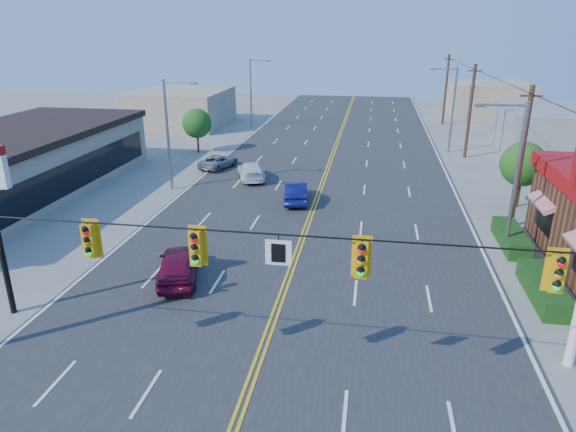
% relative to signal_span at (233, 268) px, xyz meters
% --- Properties ---
extents(ground, '(160.00, 160.00, 0.00)m').
position_rel_signal_span_xyz_m(ground, '(0.12, 0.00, -4.89)').
color(ground, gray).
rests_on(ground, ground).
extents(road, '(20.00, 120.00, 0.06)m').
position_rel_signal_span_xyz_m(road, '(0.12, 20.00, -4.86)').
color(road, '#2D2D30').
rests_on(road, ground).
extents(signal_span, '(24.32, 0.34, 9.00)m').
position_rel_signal_span_xyz_m(signal_span, '(0.00, 0.00, 0.00)').
color(signal_span, '#47301E').
rests_on(signal_span, ground).
extents(streetlight_se, '(2.55, 0.25, 8.00)m').
position_rel_signal_span_xyz_m(streetlight_se, '(10.91, 14.00, -0.37)').
color(streetlight_se, gray).
rests_on(streetlight_se, ground).
extents(streetlight_ne, '(2.55, 0.25, 8.00)m').
position_rel_signal_span_xyz_m(streetlight_ne, '(10.91, 38.00, -0.37)').
color(streetlight_ne, gray).
rests_on(streetlight_ne, ground).
extents(streetlight_sw, '(2.55, 0.25, 8.00)m').
position_rel_signal_span_xyz_m(streetlight_sw, '(-10.67, 22.00, -0.37)').
color(streetlight_sw, gray).
rests_on(streetlight_sw, ground).
extents(streetlight_nw, '(2.55, 0.25, 8.00)m').
position_rel_signal_span_xyz_m(streetlight_nw, '(-10.67, 48.00, -0.37)').
color(streetlight_nw, gray).
rests_on(streetlight_nw, ground).
extents(utility_pole_near, '(0.28, 0.28, 8.40)m').
position_rel_signal_span_xyz_m(utility_pole_near, '(12.32, 18.00, -0.69)').
color(utility_pole_near, '#47301E').
rests_on(utility_pole_near, ground).
extents(utility_pole_mid, '(0.28, 0.28, 8.40)m').
position_rel_signal_span_xyz_m(utility_pole_mid, '(12.32, 36.00, -0.69)').
color(utility_pole_mid, '#47301E').
rests_on(utility_pole_mid, ground).
extents(utility_pole_far, '(0.28, 0.28, 8.40)m').
position_rel_signal_span_xyz_m(utility_pole_far, '(12.32, 54.00, -0.69)').
color(utility_pole_far, '#47301E').
rests_on(utility_pole_far, ground).
extents(tree_kfc_rear, '(2.94, 2.94, 4.41)m').
position_rel_signal_span_xyz_m(tree_kfc_rear, '(13.62, 22.00, -1.95)').
color(tree_kfc_rear, '#47301E').
rests_on(tree_kfc_rear, ground).
extents(tree_west, '(2.80, 2.80, 4.20)m').
position_rel_signal_span_xyz_m(tree_west, '(-12.88, 34.00, -2.09)').
color(tree_west, '#47301E').
rests_on(tree_west, ground).
extents(bld_east_mid, '(12.00, 10.00, 4.00)m').
position_rel_signal_span_xyz_m(bld_east_mid, '(22.12, 40.00, -2.89)').
color(bld_east_mid, gray).
rests_on(bld_east_mid, ground).
extents(bld_west_far, '(11.00, 12.00, 4.20)m').
position_rel_signal_span_xyz_m(bld_west_far, '(-19.88, 48.00, -2.79)').
color(bld_west_far, tan).
rests_on(bld_west_far, ground).
extents(bld_east_far, '(10.00, 10.00, 4.40)m').
position_rel_signal_span_xyz_m(bld_east_far, '(19.12, 62.00, -2.69)').
color(bld_east_far, tan).
rests_on(bld_east_far, ground).
extents(car_magenta, '(2.95, 4.80, 1.52)m').
position_rel_signal_span_xyz_m(car_magenta, '(-5.02, 7.99, -4.12)').
color(car_magenta, maroon).
rests_on(car_magenta, ground).
extents(car_blue, '(2.12, 4.47, 1.42)m').
position_rel_signal_span_xyz_m(car_blue, '(-1.26, 20.43, -4.18)').
color(car_blue, '#0E1256').
rests_on(car_blue, ground).
extents(car_white, '(3.31, 4.99, 1.34)m').
position_rel_signal_span_xyz_m(car_white, '(-5.60, 25.46, -4.21)').
color(car_white, white).
rests_on(car_white, ground).
extents(car_silver, '(3.04, 4.42, 1.12)m').
position_rel_signal_span_xyz_m(car_silver, '(-9.14, 28.35, -4.32)').
color(car_silver, '#929397').
rests_on(car_silver, ground).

